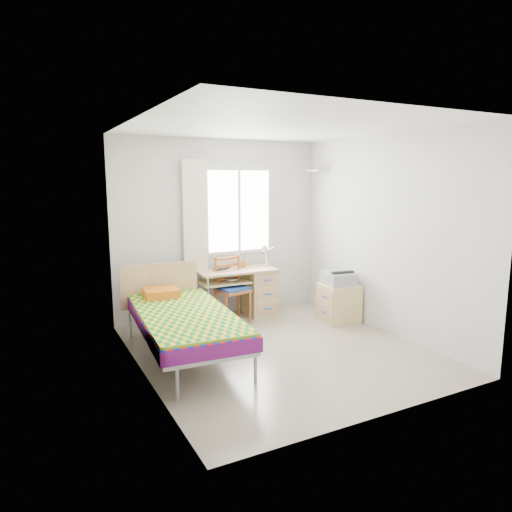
{
  "coord_description": "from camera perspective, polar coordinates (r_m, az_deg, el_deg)",
  "views": [
    {
      "loc": [
        -2.64,
        -4.49,
        2.02
      ],
      "look_at": [
        -0.02,
        0.55,
        1.06
      ],
      "focal_mm": 32.0,
      "sensor_mm": 36.0,
      "label": 1
    }
  ],
  "objects": [
    {
      "name": "task_lamp",
      "position": [
        6.76,
        1.3,
        0.35
      ],
      "size": [
        0.21,
        0.3,
        0.35
      ],
      "rotation": [
        0.0,
        0.0,
        -0.04
      ],
      "color": "white",
      "rests_on": "desk"
    },
    {
      "name": "wall_left",
      "position": [
        4.67,
        -14.23,
        0.38
      ],
      "size": [
        0.0,
        3.5,
        3.5
      ],
      "primitive_type": "plane",
      "rotation": [
        1.57,
        0.0,
        1.57
      ],
      "color": "silver",
      "rests_on": "ground"
    },
    {
      "name": "floor",
      "position": [
        5.59,
        2.85,
        -11.63
      ],
      "size": [
        3.5,
        3.5,
        0.0
      ],
      "primitive_type": "plane",
      "color": "#BCAD93",
      "rests_on": "ground"
    },
    {
      "name": "wall_right",
      "position": [
        6.22,
        15.79,
        2.56
      ],
      "size": [
        0.0,
        3.5,
        3.5
      ],
      "primitive_type": "plane",
      "rotation": [
        1.57,
        0.0,
        -1.57
      ],
      "color": "silver",
      "rests_on": "ground"
    },
    {
      "name": "ceiling",
      "position": [
        5.25,
        3.09,
        15.89
      ],
      "size": [
        3.5,
        3.5,
        0.0
      ],
      "primitive_type": "plane",
      "rotation": [
        3.14,
        0.0,
        0.0
      ],
      "color": "white",
      "rests_on": "wall_back"
    },
    {
      "name": "wall_back",
      "position": [
        6.82,
        -4.51,
        3.48
      ],
      "size": [
        3.2,
        0.0,
        3.2
      ],
      "primitive_type": "plane",
      "rotation": [
        1.57,
        0.0,
        0.0
      ],
      "color": "silver",
      "rests_on": "ground"
    },
    {
      "name": "floating_shelf",
      "position": [
        7.2,
        7.69,
        10.52
      ],
      "size": [
        0.2,
        0.32,
        0.03
      ],
      "primitive_type": "cube",
      "color": "white",
      "rests_on": "wall_right"
    },
    {
      "name": "window",
      "position": [
        6.9,
        -2.16,
        5.65
      ],
      "size": [
        1.1,
        0.04,
        1.3
      ],
      "color": "white",
      "rests_on": "wall_back"
    },
    {
      "name": "curtain",
      "position": [
        6.59,
        -7.67,
        4.52
      ],
      "size": [
        0.35,
        0.05,
        1.7
      ],
      "primitive_type": "cube",
      "color": "#F9E8CE",
      "rests_on": "wall_back"
    },
    {
      "name": "printer",
      "position": [
        6.58,
        10.21,
        -2.72
      ],
      "size": [
        0.43,
        0.48,
        0.19
      ],
      "rotation": [
        0.0,
        0.0,
        -0.16
      ],
      "color": "#9D9FA4",
      "rests_on": "cabinet"
    },
    {
      "name": "cabinet",
      "position": [
        6.67,
        10.31,
        -5.78
      ],
      "size": [
        0.54,
        0.49,
        0.54
      ],
      "rotation": [
        0.0,
        0.0,
        -0.1
      ],
      "color": "tan",
      "rests_on": "floor"
    },
    {
      "name": "book",
      "position": [
        6.6,
        -3.87,
        -2.96
      ],
      "size": [
        0.17,
        0.23,
        0.02
      ],
      "primitive_type": "imported",
      "rotation": [
        0.0,
        0.0,
        0.05
      ],
      "color": "gray",
      "rests_on": "desk"
    },
    {
      "name": "chair",
      "position": [
        6.55,
        -3.06,
        -3.61
      ],
      "size": [
        0.47,
        0.47,
        0.95
      ],
      "rotation": [
        0.0,
        0.0,
        0.16
      ],
      "color": "#95471C",
      "rests_on": "floor"
    },
    {
      "name": "desk",
      "position": [
        6.87,
        -0.12,
        -4.14
      ],
      "size": [
        1.17,
        0.57,
        0.72
      ],
      "rotation": [
        0.0,
        0.0,
        -0.03
      ],
      "color": "tan",
      "rests_on": "floor"
    },
    {
      "name": "laptop",
      "position": [
        6.67,
        -4.04,
        -1.59
      ],
      "size": [
        0.36,
        0.3,
        0.02
      ],
      "primitive_type": "imported",
      "rotation": [
        0.0,
        0.0,
        0.37
      ],
      "color": "black",
      "rests_on": "desk"
    },
    {
      "name": "bed",
      "position": [
        5.35,
        -9.17,
        -7.63
      ],
      "size": [
        1.15,
        2.21,
        0.93
      ],
      "rotation": [
        0.0,
        0.0,
        -0.08
      ],
      "color": "#969A9E",
      "rests_on": "floor"
    },
    {
      "name": "pen_cup",
      "position": [
        6.83,
        -1.59,
        -1.01
      ],
      "size": [
        0.09,
        0.09,
        0.09
      ],
      "primitive_type": "cylinder",
      "rotation": [
        0.0,
        0.0,
        -0.19
      ],
      "color": "#DB5818",
      "rests_on": "desk"
    }
  ]
}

